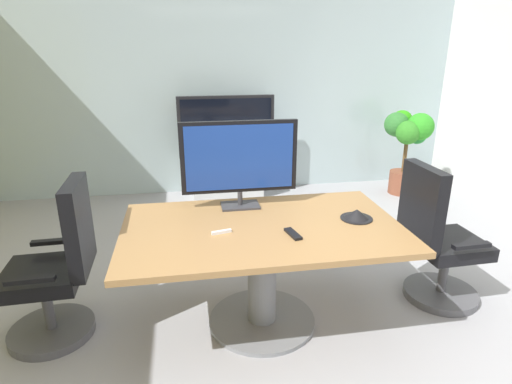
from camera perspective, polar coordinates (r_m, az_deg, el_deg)
The scene contains 11 objects.
ground_plane at distance 3.04m, azimuth 3.90°, elevation -19.16°, with size 7.52×7.52×0.00m, color #99999E.
wall_back_glass_partition at distance 5.62m, azimuth -3.77°, elevation 14.33°, with size 6.13×0.10×2.81m, color #9EB2B7.
conference_table at distance 2.89m, azimuth 0.85°, elevation -8.27°, with size 1.84×1.10×0.76m.
office_chair_left at distance 3.12m, azimuth -25.30°, elevation -10.11°, with size 0.60×0.58×1.09m.
office_chair_right at distance 3.48m, azimuth 23.31°, elevation -6.75°, with size 0.60×0.58×1.09m.
tv_monitor at distance 3.02m, azimuth -2.27°, elevation 4.44°, with size 0.84×0.18×0.64m.
wall_display_unit at distance 5.44m, azimuth -3.94°, elevation 3.82°, with size 1.20×0.36×1.31m.
potted_plant at distance 5.76m, azimuth 19.85°, elevation 6.80°, with size 0.57×0.57×1.10m.
conference_phone at distance 2.97m, azimuth 13.51°, elevation -3.01°, with size 0.22×0.22×0.07m.
remote_control at distance 2.67m, azimuth 5.04°, elevation -5.68°, with size 0.05×0.17×0.02m, color black.
whiteboard_marker at distance 2.69m, azimuth -4.70°, elevation -5.42°, with size 0.13×0.02×0.02m, color silver.
Camera 1 is at (-0.60, -2.31, 1.89)m, focal length 29.48 mm.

